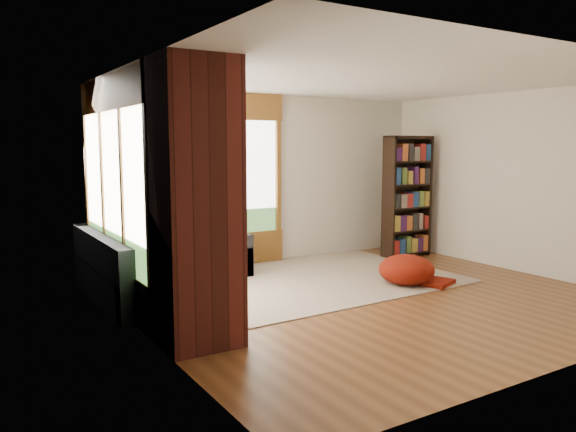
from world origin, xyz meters
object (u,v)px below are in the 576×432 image
pouf (407,269)px  area_rug (308,278)px  sectional_sofa (167,266)px  bookshelf (407,197)px  dog_brindle (149,240)px  brick_chimney (195,204)px  dog_tan (163,225)px

pouf → area_rug: bearing=134.1°
sectional_sofa → bookshelf: (4.09, -0.02, 0.69)m
pouf → dog_brindle: dog_brindle is taller
area_rug → pouf: 1.35m
brick_chimney → pouf: bearing=10.8°
sectional_sofa → dog_brindle: 0.80m
sectional_sofa → area_rug: (1.84, -0.48, -0.30)m
brick_chimney → pouf: size_ratio=3.55×
brick_chimney → pouf: 3.44m
bookshelf → pouf: bearing=-133.3°
area_rug → dog_brindle: 2.36m
bookshelf → pouf: bookshelf is taller
dog_tan → dog_brindle: 0.86m
dog_tan → dog_brindle: bearing=-131.6°
brick_chimney → pouf: brick_chimney is taller
brick_chimney → dog_tan: (0.48, 2.26, -0.50)m
brick_chimney → dog_tan: bearing=78.0°
dog_tan → bookshelf: bearing=-14.5°
sectional_sofa → area_rug: bearing=-16.1°
pouf → dog_tan: dog_tan is taller
sectional_sofa → area_rug: sectional_sofa is taller
area_rug → dog_brindle: dog_brindle is taller
dog_brindle → area_rug: bearing=-104.7°
brick_chimney → area_rug: size_ratio=0.69×
brick_chimney → dog_brindle: size_ratio=2.99×
brick_chimney → dog_tan: 2.36m
dog_tan → area_rug: bearing=-32.1°
area_rug → bookshelf: bookshelf is taller
sectional_sofa → bookshelf: bookshelf is taller
brick_chimney → dog_brindle: bearing=88.3°
brick_chimney → dog_brindle: brick_chimney is taller
dog_brindle → pouf: bearing=-122.0°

